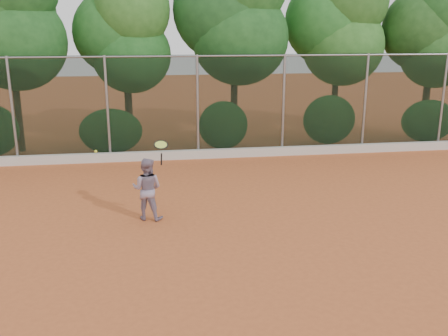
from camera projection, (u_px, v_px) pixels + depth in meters
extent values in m
plane|color=#C05C2D|center=(231.00, 236.00, 10.74)|extent=(80.00, 80.00, 0.00)
cube|color=beige|center=(199.00, 154.00, 17.20)|extent=(24.00, 0.20, 0.30)
imported|color=gray|center=(147.00, 189.00, 11.54)|extent=(0.85, 0.75, 1.47)
cube|color=black|center=(198.00, 107.00, 16.94)|extent=(24.00, 0.01, 3.50)
cylinder|color=gray|center=(197.00, 56.00, 16.49)|extent=(24.00, 0.06, 0.06)
cylinder|color=gray|center=(13.00, 111.00, 16.08)|extent=(0.09, 0.09, 3.50)
cylinder|color=gray|center=(108.00, 109.00, 16.51)|extent=(0.09, 0.09, 3.50)
cylinder|color=gray|center=(198.00, 107.00, 16.94)|extent=(0.09, 0.09, 3.50)
cylinder|color=gray|center=(283.00, 105.00, 17.37)|extent=(0.09, 0.09, 3.50)
cylinder|color=gray|center=(365.00, 103.00, 17.80)|extent=(0.09, 0.09, 3.50)
cylinder|color=gray|center=(442.00, 102.00, 18.24)|extent=(0.09, 0.09, 3.50)
cylinder|color=#49301C|center=(18.00, 112.00, 17.93)|extent=(0.24, 0.24, 2.90)
ellipsoid|color=#2C6B29|center=(16.00, 41.00, 17.20)|extent=(3.50, 2.90, 3.40)
cylinder|color=#432919|center=(129.00, 114.00, 18.93)|extent=(0.28, 0.28, 2.40)
ellipsoid|color=#1D561D|center=(131.00, 55.00, 18.28)|extent=(2.90, 2.40, 2.80)
ellipsoid|color=#1E561D|center=(117.00, 32.00, 18.28)|extent=(3.20, 2.70, 3.10)
ellipsoid|color=#2B6221|center=(132.00, 9.00, 17.68)|extent=(2.70, 2.30, 2.90)
cylinder|color=#412619|center=(234.00, 105.00, 19.14)|extent=(0.26, 0.26, 3.00)
ellipsoid|color=#2B6C29|center=(240.00, 38.00, 18.41)|extent=(3.60, 3.00, 3.50)
ellipsoid|color=#276729|center=(226.00, 10.00, 18.35)|extent=(3.90, 3.20, 3.80)
cylinder|color=#452A1A|center=(334.00, 106.00, 19.96)|extent=(0.24, 0.24, 2.70)
ellipsoid|color=#2A6221|center=(343.00, 46.00, 19.27)|extent=(3.20, 2.70, 3.10)
ellipsoid|color=#205F21|center=(330.00, 21.00, 19.24)|extent=(3.50, 2.90, 3.40)
cylinder|color=#482F1B|center=(425.00, 108.00, 20.14)|extent=(0.28, 0.28, 2.50)
ellipsoid|color=#39762D|center=(437.00, 51.00, 19.47)|extent=(3.00, 2.50, 2.90)
ellipsoid|color=#316626|center=(423.00, 29.00, 19.47)|extent=(3.30, 2.80, 3.20)
ellipsoid|color=#2B6F2A|center=(446.00, 8.00, 18.96)|extent=(2.80, 2.40, 3.00)
ellipsoid|color=#346E29|center=(111.00, 131.00, 17.51)|extent=(2.20, 1.16, 1.60)
ellipsoid|color=#316D29|center=(223.00, 125.00, 18.06)|extent=(1.80, 1.04, 1.76)
ellipsoid|color=#38742C|center=(329.00, 120.00, 18.61)|extent=(2.00, 1.10, 1.84)
ellipsoid|color=#37772D|center=(428.00, 121.00, 19.23)|extent=(2.16, 1.12, 1.64)
cylinder|color=black|center=(161.00, 159.00, 11.26)|extent=(0.04, 0.18, 0.31)
torus|color=black|center=(161.00, 145.00, 11.11)|extent=(0.34, 0.32, 0.16)
cylinder|color=#C5DC40|center=(161.00, 145.00, 11.11)|extent=(0.28, 0.26, 0.12)
sphere|color=#CDD12F|center=(96.00, 151.00, 11.03)|extent=(0.07, 0.07, 0.07)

